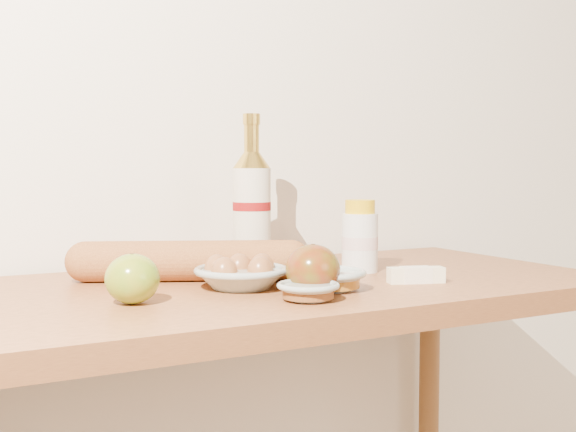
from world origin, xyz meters
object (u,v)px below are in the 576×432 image
Objects in this scene: cream_bottle at (360,238)px; egg_bowl at (241,275)px; table at (280,349)px; bourbon_bottle at (252,207)px; baguette at (189,261)px.

cream_bottle is 0.70× the size of egg_bowl.
bourbon_bottle reaches higher than table.
bourbon_bottle is 0.22m from cream_bottle.
bourbon_bottle reaches higher than cream_bottle.
table is 0.27m from cream_bottle.
egg_bowl is (-0.09, -0.03, 0.15)m from table.
cream_bottle is at bearing 9.39° from table.
egg_bowl reaches higher than table.
cream_bottle is (0.18, -0.12, -0.06)m from bourbon_bottle.
egg_bowl is at bearing -117.75° from bourbon_bottle.
bourbon_bottle is 1.53× the size of egg_bowl.
table is at bearing -92.74° from bourbon_bottle.
cream_bottle is 0.34m from baguette.
bourbon_bottle is at bearing 59.70° from egg_bowl.
egg_bowl is at bearing -152.44° from cream_bottle.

